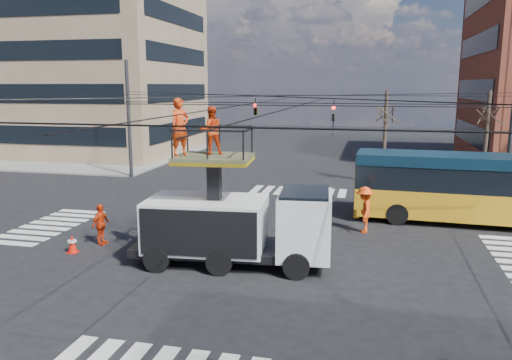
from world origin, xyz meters
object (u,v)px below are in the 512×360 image
at_px(worker_ground, 101,224).
at_px(traffic_cone, 72,244).
at_px(city_bus, 502,188).
at_px(utility_truck, 237,211).
at_px(flagger, 364,210).

bearing_deg(worker_ground, traffic_cone, 161.73).
distance_m(city_bus, traffic_cone, 18.65).
relative_size(utility_truck, flagger, 3.54).
height_order(city_bus, worker_ground, city_bus).
xyz_separation_m(worker_ground, flagger, (10.28, 4.09, 0.18)).
bearing_deg(utility_truck, traffic_cone, 177.55).
bearing_deg(utility_truck, city_bus, 30.84).
height_order(city_bus, flagger, city_bus).
distance_m(utility_truck, traffic_cone, 6.66).
bearing_deg(traffic_cone, utility_truck, 2.54).
bearing_deg(traffic_cone, flagger, 25.91).
height_order(worker_ground, flagger, flagger).
relative_size(worker_ground, flagger, 0.82).
bearing_deg(flagger, city_bus, 108.45).
bearing_deg(city_bus, utility_truck, -141.56).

